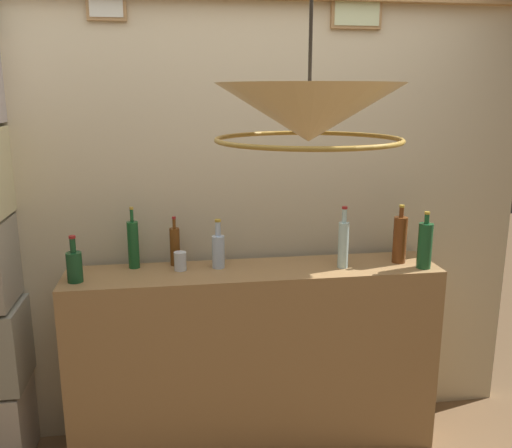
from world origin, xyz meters
The scene contains 11 objects.
panelled_rear_partition centered at (0.00, 1.10, 1.40)m, with size 3.09×0.15×2.67m.
bar_shelf_unit centered at (0.00, 0.83, 0.51)m, with size 1.91×0.38×1.01m, color #9E7547.
liquor_bottle_gin centered at (0.45, 0.79, 1.14)m, with size 0.05×0.05×0.32m.
liquor_bottle_amaro centered at (-0.18, 0.89, 1.11)m, with size 0.06×0.06×0.26m.
liquor_bottle_rum centered at (0.77, 0.83, 1.14)m, with size 0.07×0.07×0.31m.
liquor_bottle_bourbon centered at (-0.87, 0.77, 1.09)m, with size 0.07×0.07×0.23m.
liquor_bottle_whiskey centered at (-0.61, 0.95, 1.14)m, with size 0.06×0.06×0.32m.
liquor_bottle_scotch centered at (-0.40, 0.97, 1.11)m, with size 0.05×0.05×0.26m.
liquor_bottle_vodka centered at (0.86, 0.72, 1.13)m, with size 0.07×0.07×0.30m.
glass_tumbler_rocks centered at (-0.37, 0.87, 1.06)m, with size 0.06×0.06×0.10m.
pendant_lamp centered at (0.05, -0.05, 1.82)m, with size 0.62×0.62×0.45m.
Camera 1 is at (-0.39, -1.80, 1.90)m, focal length 38.43 mm.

